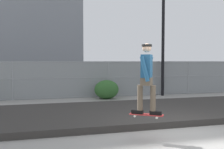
% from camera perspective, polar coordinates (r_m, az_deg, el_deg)
% --- Properties ---
extents(ground_plane, '(120.00, 120.00, 0.00)m').
position_cam_1_polar(ground_plane, '(6.75, 14.30, -13.02)').
color(ground_plane, gray).
extents(gravel_berm, '(15.92, 3.98, 0.19)m').
position_cam_1_polar(gravel_berm, '(8.94, 6.33, -8.34)').
color(gravel_berm, '#33302D').
rests_on(gravel_berm, ground_plane).
extents(skateboard, '(0.78, 0.60, 0.07)m').
position_cam_1_polar(skateboard, '(6.09, 7.80, -9.05)').
color(skateboard, '#B22D2D').
extents(skater, '(0.66, 0.61, 1.68)m').
position_cam_1_polar(skater, '(5.97, 7.86, -0.02)').
color(skater, black).
rests_on(skater, skateboard).
extents(chain_fence, '(18.83, 0.06, 1.85)m').
position_cam_1_polar(chain_fence, '(13.08, -0.81, -1.01)').
color(chain_fence, gray).
rests_on(chain_fence, ground_plane).
extents(street_lamp, '(0.44, 0.44, 7.83)m').
position_cam_1_polar(street_lamp, '(14.05, 11.59, 15.00)').
color(street_lamp, black).
rests_on(street_lamp, ground_plane).
extents(parked_car_near, '(4.49, 2.12, 1.66)m').
position_cam_1_polar(parked_car_near, '(15.75, -21.12, -0.87)').
color(parked_car_near, maroon).
rests_on(parked_car_near, ground_plane).
extents(parked_car_mid, '(4.54, 2.25, 1.66)m').
position_cam_1_polar(parked_car_mid, '(16.23, -0.39, -0.56)').
color(parked_car_mid, '#474C54').
rests_on(parked_car_mid, ground_plane).
extents(parked_car_far, '(4.41, 1.97, 1.66)m').
position_cam_1_polar(parked_car_far, '(19.09, 18.50, -0.18)').
color(parked_car_far, navy).
rests_on(parked_car_far, ground_plane).
extents(shrub_center, '(1.20, 0.99, 0.93)m').
position_cam_1_polar(shrub_center, '(12.37, -1.24, -3.42)').
color(shrub_center, '#2D5B28').
rests_on(shrub_center, ground_plane).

